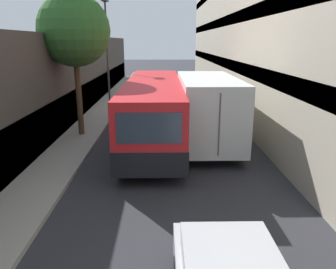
# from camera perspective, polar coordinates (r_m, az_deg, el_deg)

# --- Properties ---
(ground_plane) EXTENTS (150.00, 150.00, 0.00)m
(ground_plane) POSITION_cam_1_polar(r_m,az_deg,el_deg) (15.78, 0.26, -1.48)
(ground_plane) COLOR #2B2B30
(sidewalk_left) EXTENTS (1.91, 60.00, 0.15)m
(sidewalk_left) POSITION_cam_1_polar(r_m,az_deg,el_deg) (16.29, -15.70, -1.25)
(sidewalk_left) COLOR #9E998E
(sidewalk_left) RESTS_ON ground_plane
(building_left_shopfront) EXTENTS (2.40, 60.00, 5.10)m
(building_left_shopfront) POSITION_cam_1_polar(r_m,az_deg,el_deg) (16.46, -23.26, 6.23)
(building_left_shopfront) COLOR #423D38
(building_left_shopfront) RESTS_ON ground_plane
(bus) EXTENTS (2.55, 11.46, 2.92)m
(bus) POSITION_cam_1_polar(r_m,az_deg,el_deg) (15.91, -2.48, 4.45)
(bus) COLOR red
(bus) RESTS_ON ground_plane
(box_truck) EXTENTS (2.46, 8.92, 3.17)m
(box_truck) POSITION_cam_1_polar(r_m,az_deg,el_deg) (16.06, 6.44, 4.96)
(box_truck) COLOR silver
(box_truck) RESTS_ON ground_plane
(panel_van) EXTENTS (1.84, 4.29, 1.93)m
(panel_van) POSITION_cam_1_polar(r_m,az_deg,el_deg) (29.64, -4.56, 8.82)
(panel_van) COLOR #BCBCC1
(panel_van) RESTS_ON ground_plane
(street_lamp) EXTENTS (0.36, 0.80, 7.12)m
(street_lamp) POSITION_cam_1_polar(r_m,az_deg,el_deg) (21.45, -10.66, 16.56)
(street_lamp) COLOR #38383D
(street_lamp) RESTS_ON sidewalk_left
(street_tree_left) EXTENTS (3.41, 3.41, 6.78)m
(street_tree_left) POSITION_cam_1_polar(r_m,az_deg,el_deg) (16.74, -16.04, 16.98)
(street_tree_left) COLOR #4C3823
(street_tree_left) RESTS_ON sidewalk_left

